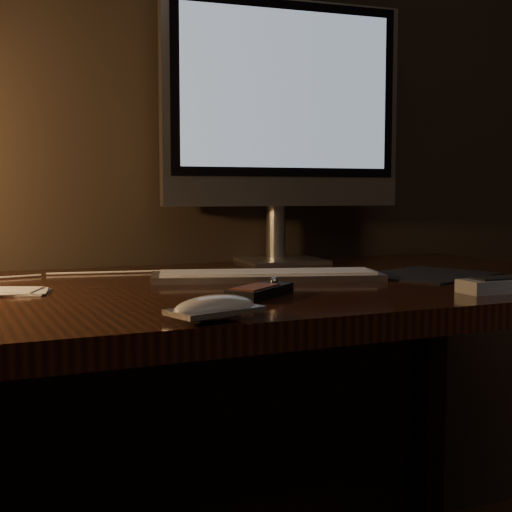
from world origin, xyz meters
name	(u,v)px	position (x,y,z in m)	size (l,w,h in m)	color
desk	(191,349)	(0.00, 1.93, 0.62)	(1.60, 0.75, 0.75)	black
monitor	(283,109)	(0.30, 2.16, 1.10)	(0.56, 0.18, 0.59)	silver
keyboard	(267,275)	(0.13, 1.88, 0.76)	(0.43, 0.12, 0.02)	silver
mousepad	(428,275)	(0.45, 1.81, 0.75)	(0.24, 0.19, 0.00)	black
mouse	(215,312)	(-0.11, 1.52, 0.76)	(0.12, 0.06, 0.02)	white
media_remote	(260,291)	(0.03, 1.68, 0.76)	(0.14, 0.12, 0.03)	black
papers	(7,292)	(-0.32, 1.88, 0.75)	(0.12, 0.08, 0.01)	white
cable	(43,277)	(-0.24, 2.08, 0.75)	(0.00, 0.00, 0.50)	white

